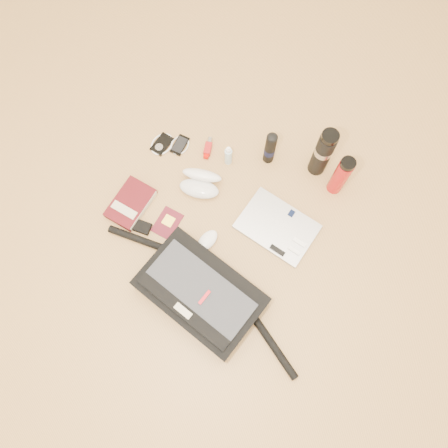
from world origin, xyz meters
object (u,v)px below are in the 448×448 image
at_px(book, 131,204).
at_px(thermos_red, 341,176).
at_px(thermos_black, 323,153).
at_px(messenger_bag, 200,293).
at_px(laptop, 277,227).

distance_m(book, thermos_red, 0.90).
height_order(book, thermos_black, thermos_black).
distance_m(messenger_bag, thermos_black, 0.77).
distance_m(messenger_bag, laptop, 0.44).
distance_m(messenger_bag, book, 0.50).
xyz_separation_m(laptop, book, (-0.63, -0.11, 0.01)).
bearing_deg(book, thermos_black, 42.72).
relative_size(messenger_bag, book, 3.93).
bearing_deg(laptop, thermos_red, 70.82).
bearing_deg(thermos_red, messenger_bag, -121.77).
height_order(laptop, thermos_black, thermos_black).
bearing_deg(book, messenger_bag, -21.53).
bearing_deg(laptop, book, -154.59).
relative_size(laptop, thermos_red, 1.47).
xyz_separation_m(messenger_bag, thermos_black, (0.30, 0.71, 0.09)).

